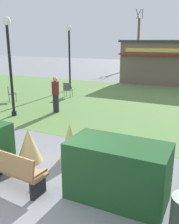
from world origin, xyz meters
The scene contains 13 objects.
ground_plane centered at (0.00, 0.00, 0.00)m, with size 80.00×80.00×0.00m, color slate.
lawn_patch centered at (0.00, 9.57, 0.00)m, with size 36.00×12.00×0.01m, color #5B8442.
park_bench centered at (-0.49, 0.27, 0.48)m, with size 1.74×0.68×0.95m.
hedge_right centered at (1.83, 0.98, 0.64)m, with size 2.11×1.10×1.28m, color #1E4C23.
ornamental_grass_behind_center centered at (-0.01, 2.10, 0.55)m, with size 0.64×0.64×1.11m, color tan.
ornamental_grass_behind_far centered at (-1.00, 1.53, 0.48)m, with size 0.73×0.73×0.97m, color tan.
lamppost_mid centered at (-4.58, 4.86, 2.68)m, with size 0.36×0.36×4.27m.
lamppost_far centered at (-5.49, 11.46, 2.68)m, with size 0.36×0.36×4.27m.
cafe_chair_west centered at (-4.38, 9.27, 0.53)m, with size 0.50×0.50×0.89m.
cafe_chair_east centered at (-6.67, 6.94, 0.53)m, with size 0.62×0.62×0.89m.
person_strolling centered at (-3.17, 6.18, 0.86)m, with size 0.34×0.34×1.69m.
parked_car_west_slot centered at (-3.49, 24.38, 0.64)m, with size 4.30×2.24×1.20m.
tree_left_bg centered at (-5.61, 28.47, 3.11)m, with size 0.91×0.96×6.95m.
Camera 1 is at (3.44, -3.66, 3.32)m, focal length 40.94 mm.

